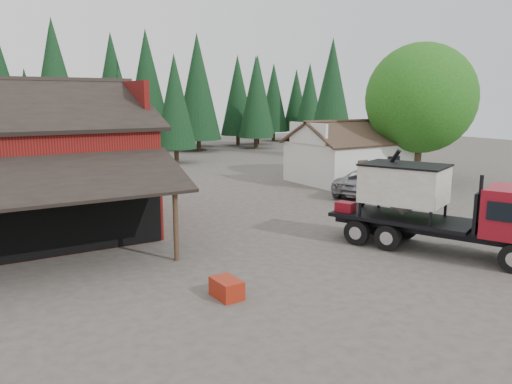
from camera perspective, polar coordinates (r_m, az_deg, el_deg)
ground at (r=20.84m, az=7.75°, el=-6.74°), size 120.00×120.00×0.00m
farmhouse at (r=38.50m, az=10.64°, el=3.72°), size 8.60×6.42×4.65m
deciduous_tree at (r=39.01m, az=18.33°, el=9.70°), size 8.00×8.00×10.20m
conifer_backdrop at (r=59.05m, az=-18.96°, el=4.05°), size 76.00×16.00×16.00m
near_pine_b at (r=49.04m, az=-9.25°, el=10.16°), size 3.96×3.96×10.40m
near_pine_c at (r=53.96m, az=8.67°, el=11.28°), size 4.84×4.84×12.40m
near_pine_d at (r=50.11m, az=-21.95°, el=11.27°), size 5.28×5.28×13.40m
feed_truck at (r=21.50m, az=20.35°, el=-1.54°), size 5.68×9.23×4.06m
silver_car at (r=33.11m, az=12.82°, el=1.11°), size 6.79×5.13×1.71m
equip_box at (r=16.03m, az=-3.38°, el=-10.93°), size 0.74×1.13×0.60m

